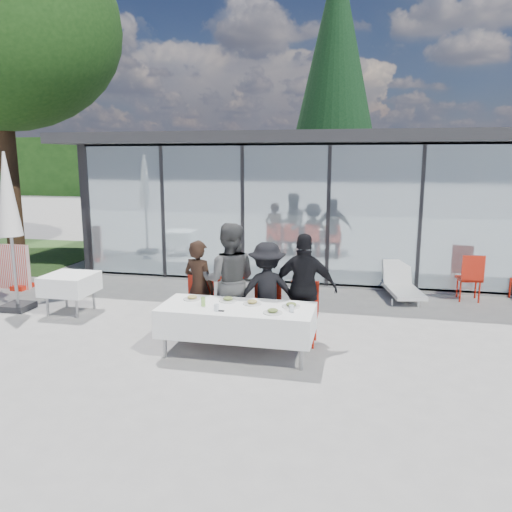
{
  "coord_description": "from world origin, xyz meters",
  "views": [
    {
      "loc": [
        1.82,
        -7.01,
        2.89
      ],
      "look_at": [
        0.02,
        1.2,
        1.22
      ],
      "focal_mm": 35.0,
      "sensor_mm": 36.0,
      "label": 1
    }
  ],
  "objects_px": {
    "diner_d": "(305,289)",
    "plate_b": "(228,300)",
    "plate_extra": "(273,311)",
    "diner_chair_b": "(229,304)",
    "diner_b": "(229,280)",
    "spare_table_left": "(70,284)",
    "diner_a": "(199,287)",
    "plate_c": "(252,302)",
    "plate_a": "(192,298)",
    "diner_chair_c": "(267,307)",
    "market_umbrella": "(8,206)",
    "diner_c": "(267,291)",
    "spare_chair_b": "(471,276)",
    "lounger": "(401,285)",
    "folded_eyeglasses": "(219,311)",
    "juice_bottle": "(203,302)",
    "dining_table": "(237,320)",
    "diner_chair_d": "(304,309)",
    "conifer_tree": "(335,74)",
    "plate_d": "(291,305)",
    "diner_chair_a": "(199,302)"
  },
  "relations": [
    {
      "from": "diner_chair_d",
      "to": "diner_c",
      "type": "bearing_deg",
      "value": 178.55
    },
    {
      "from": "plate_d",
      "to": "spare_chair_b",
      "type": "height_order",
      "value": "spare_chair_b"
    },
    {
      "from": "plate_a",
      "to": "plate_c",
      "type": "distance_m",
      "value": 0.96
    },
    {
      "from": "juice_bottle",
      "to": "market_umbrella",
      "type": "distance_m",
      "value": 4.59
    },
    {
      "from": "spare_table_left",
      "to": "lounger",
      "type": "height_order",
      "value": "spare_table_left"
    },
    {
      "from": "diner_a",
      "to": "diner_b",
      "type": "xyz_separation_m",
      "value": [
        0.51,
        0.0,
        0.15
      ]
    },
    {
      "from": "juice_bottle",
      "to": "folded_eyeglasses",
      "type": "height_order",
      "value": "juice_bottle"
    },
    {
      "from": "diner_c",
      "to": "diner_chair_c",
      "type": "xyz_separation_m",
      "value": [
        0.0,
        -0.02,
        -0.25
      ]
    },
    {
      "from": "conifer_tree",
      "to": "plate_extra",
      "type": "bearing_deg",
      "value": -89.5
    },
    {
      "from": "spare_table_left",
      "to": "conifer_tree",
      "type": "bearing_deg",
      "value": 71.21
    },
    {
      "from": "juice_bottle",
      "to": "diner_chair_c",
      "type": "bearing_deg",
      "value": 47.56
    },
    {
      "from": "diner_b",
      "to": "diner_chair_c",
      "type": "bearing_deg",
      "value": 171.0
    },
    {
      "from": "conifer_tree",
      "to": "spare_table_left",
      "type": "bearing_deg",
      "value": -108.79
    },
    {
      "from": "diner_chair_c",
      "to": "conifer_tree",
      "type": "distance_m",
      "value": 13.62
    },
    {
      "from": "diner_c",
      "to": "spare_chair_b",
      "type": "height_order",
      "value": "diner_c"
    },
    {
      "from": "plate_extra",
      "to": "spare_chair_b",
      "type": "bearing_deg",
      "value": 49.75
    },
    {
      "from": "plate_a",
      "to": "spare_chair_b",
      "type": "height_order",
      "value": "spare_chair_b"
    },
    {
      "from": "diner_chair_c",
      "to": "conifer_tree",
      "type": "relative_size",
      "value": 0.09
    },
    {
      "from": "diner_c",
      "to": "diner_d",
      "type": "xyz_separation_m",
      "value": [
        0.6,
        0.0,
        0.08
      ]
    },
    {
      "from": "diner_chair_b",
      "to": "spare_chair_b",
      "type": "xyz_separation_m",
      "value": [
        4.25,
        2.99,
        0.0
      ]
    },
    {
      "from": "plate_a",
      "to": "folded_eyeglasses",
      "type": "bearing_deg",
      "value": -40.0
    },
    {
      "from": "plate_d",
      "to": "diner_chair_a",
      "type": "bearing_deg",
      "value": 159.37
    },
    {
      "from": "market_umbrella",
      "to": "diner_a",
      "type": "bearing_deg",
      "value": -7.32
    },
    {
      "from": "dining_table",
      "to": "plate_b",
      "type": "relative_size",
      "value": 8.25
    },
    {
      "from": "dining_table",
      "to": "juice_bottle",
      "type": "height_order",
      "value": "juice_bottle"
    },
    {
      "from": "diner_b",
      "to": "diner_chair_b",
      "type": "bearing_deg",
      "value": 82.4
    },
    {
      "from": "juice_bottle",
      "to": "plate_b",
      "type": "bearing_deg",
      "value": 49.52
    },
    {
      "from": "diner_b",
      "to": "plate_b",
      "type": "bearing_deg",
      "value": 95.7
    },
    {
      "from": "plate_c",
      "to": "market_umbrella",
      "type": "relative_size",
      "value": 0.09
    },
    {
      "from": "diner_d",
      "to": "diner_b",
      "type": "bearing_deg",
      "value": -0.16
    },
    {
      "from": "diner_chair_c",
      "to": "diner_d",
      "type": "relative_size",
      "value": 0.56
    },
    {
      "from": "diner_c",
      "to": "spare_table_left",
      "type": "height_order",
      "value": "diner_c"
    },
    {
      "from": "lounger",
      "to": "dining_table",
      "type": "bearing_deg",
      "value": -124.37
    },
    {
      "from": "diner_a",
      "to": "plate_d",
      "type": "relative_size",
      "value": 5.76
    },
    {
      "from": "plate_a",
      "to": "lounger",
      "type": "height_order",
      "value": "plate_a"
    },
    {
      "from": "plate_extra",
      "to": "juice_bottle",
      "type": "height_order",
      "value": "juice_bottle"
    },
    {
      "from": "plate_a",
      "to": "diner_chair_c",
      "type": "bearing_deg",
      "value": 27.58
    },
    {
      "from": "diner_chair_d",
      "to": "lounger",
      "type": "bearing_deg",
      "value": 60.89
    },
    {
      "from": "plate_b",
      "to": "folded_eyeglasses",
      "type": "bearing_deg",
      "value": -88.04
    },
    {
      "from": "market_umbrella",
      "to": "conifer_tree",
      "type": "relative_size",
      "value": 0.29
    },
    {
      "from": "diner_chair_d",
      "to": "lounger",
      "type": "height_order",
      "value": "diner_chair_d"
    },
    {
      "from": "diner_b",
      "to": "spare_table_left",
      "type": "height_order",
      "value": "diner_b"
    },
    {
      "from": "market_umbrella",
      "to": "plate_extra",
      "type": "bearing_deg",
      "value": -15.61
    },
    {
      "from": "diner_d",
      "to": "plate_b",
      "type": "xyz_separation_m",
      "value": [
        -1.1,
        -0.54,
        -0.1
      ]
    },
    {
      "from": "diner_d",
      "to": "plate_c",
      "type": "bearing_deg",
      "value": 40.81
    },
    {
      "from": "diner_chair_c",
      "to": "plate_d",
      "type": "relative_size",
      "value": 3.56
    },
    {
      "from": "diner_a",
      "to": "plate_c",
      "type": "distance_m",
      "value": 1.2
    },
    {
      "from": "diner_a",
      "to": "plate_c",
      "type": "xyz_separation_m",
      "value": [
        1.04,
        -0.61,
        -0.01
      ]
    },
    {
      "from": "plate_a",
      "to": "plate_d",
      "type": "height_order",
      "value": "same"
    },
    {
      "from": "plate_extra",
      "to": "diner_chair_b",
      "type": "bearing_deg",
      "value": 133.06
    }
  ]
}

